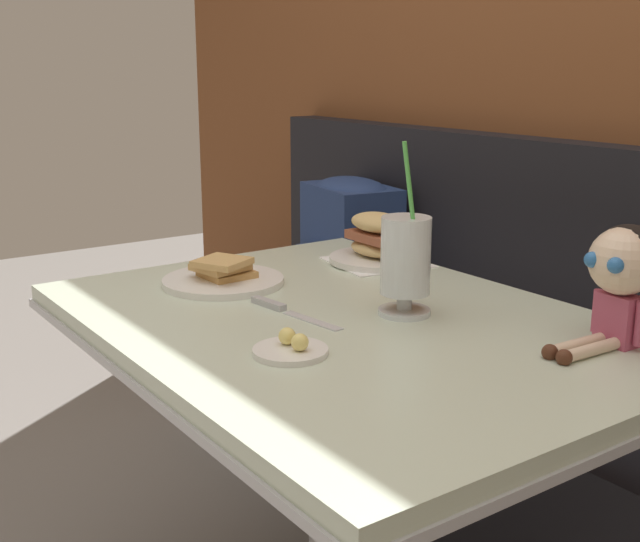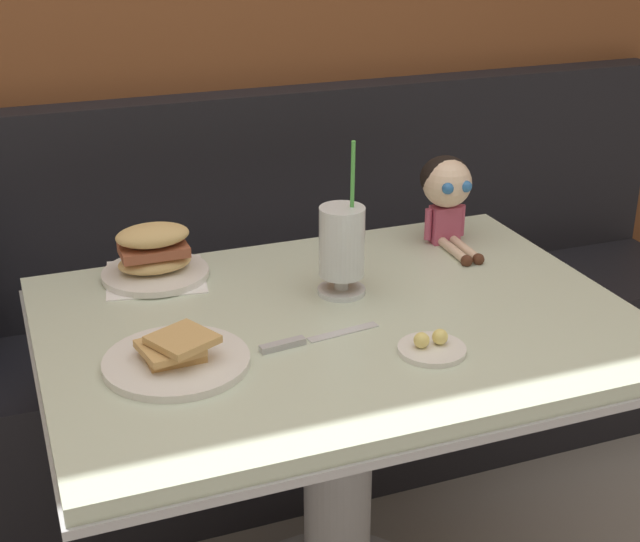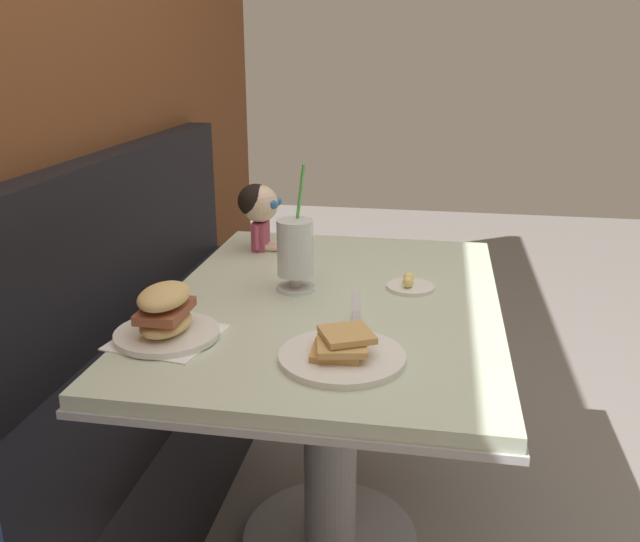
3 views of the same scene
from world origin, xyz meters
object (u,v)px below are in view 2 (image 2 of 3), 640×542
milkshake_glass (342,246)px  seated_doll (447,188)px  sandwich_plate (154,257)px  butter_saucer (432,347)px  toast_plate (176,357)px  butter_knife (300,341)px

milkshake_glass → seated_doll: size_ratio=1.43×
sandwich_plate → seated_doll: size_ratio=1.04×
seated_doll → butter_saucer: bearing=-120.3°
sandwich_plate → butter_saucer: 0.62m
toast_plate → seated_doll: bearing=26.5°
sandwich_plate → butter_saucer: (0.39, -0.49, -0.04)m
seated_doll → sandwich_plate: bearing=177.2°
butter_saucer → butter_knife: 0.23m
butter_saucer → sandwich_plate: bearing=128.3°
milkshake_glass → butter_knife: bearing=-130.9°
toast_plate → butter_knife: 0.22m
toast_plate → butter_saucer: size_ratio=2.08×
butter_saucer → butter_knife: size_ratio=0.51×
milkshake_glass → sandwich_plate: 0.39m
butter_knife → seated_doll: (0.47, 0.35, 0.12)m
butter_knife → seated_doll: bearing=36.4°
butter_saucer → seated_doll: (0.27, 0.46, 0.12)m
toast_plate → butter_saucer: bearing=-14.7°
sandwich_plate → toast_plate: bearing=-96.0°
milkshake_glass → butter_knife: milkshake_glass is taller
toast_plate → sandwich_plate: (0.04, 0.38, 0.03)m
butter_saucer → seated_doll: seated_doll is taller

